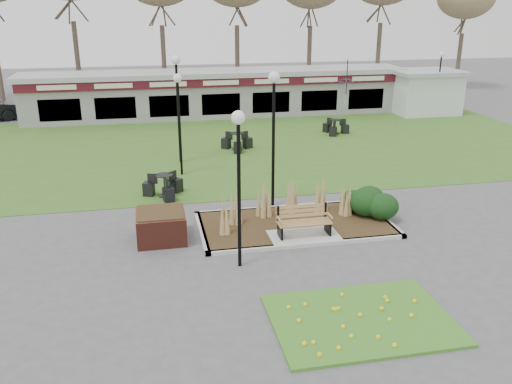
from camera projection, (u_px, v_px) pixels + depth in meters
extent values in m
plane|color=#515154|center=(305.00, 241.00, 16.97)|extent=(100.00, 100.00, 0.00)
cube|color=#366720|center=(239.00, 146.00, 28.04)|extent=(34.00, 16.00, 0.02)
cube|color=#3C6E1F|center=(361.00, 320.00, 12.71)|extent=(4.20, 3.00, 0.08)
cube|color=black|center=(295.00, 224.00, 18.06)|extent=(6.22, 3.22, 0.12)
cube|color=#B7B7B2|center=(309.00, 244.00, 16.57)|extent=(6.40, 0.18, 0.12)
cube|color=#B7B7B2|center=(283.00, 207.00, 19.54)|extent=(6.40, 0.18, 0.12)
cube|color=#B7B7B2|center=(202.00, 232.00, 17.47)|extent=(0.18, 3.40, 0.12)
cube|color=#B7B7B2|center=(382.00, 217.00, 18.64)|extent=(0.18, 3.40, 0.12)
cube|color=#B7B7B2|center=(304.00, 237.00, 17.08)|extent=(2.20, 1.20, 0.13)
cone|color=#A18F50|center=(237.00, 207.00, 17.85)|extent=(0.36, 0.36, 1.15)
cone|color=#A18F50|center=(264.00, 200.00, 18.41)|extent=(0.36, 0.36, 1.15)
cone|color=#A18F50|center=(293.00, 196.00, 18.80)|extent=(0.36, 0.36, 1.15)
cone|color=#A18F50|center=(320.00, 196.00, 18.79)|extent=(0.36, 0.36, 1.15)
cone|color=#A18F50|center=(346.00, 199.00, 18.57)|extent=(0.36, 0.36, 1.15)
cone|color=#A18F50|center=(225.00, 217.00, 17.02)|extent=(0.36, 0.36, 1.15)
ellipsoid|color=black|center=(367.00, 202.00, 18.56)|extent=(1.21, 1.10, 0.99)
ellipsoid|color=black|center=(383.00, 206.00, 18.28)|extent=(1.10, 1.00, 0.90)
ellipsoid|color=black|center=(369.00, 198.00, 19.09)|extent=(1.06, 0.96, 0.86)
ellipsoid|color=black|center=(353.00, 201.00, 19.00)|extent=(0.92, 0.84, 0.76)
cube|color=olive|center=(304.00, 222.00, 16.92)|extent=(1.70, 0.57, 0.04)
cube|color=olive|center=(302.00, 211.00, 17.11)|extent=(1.70, 0.13, 0.44)
cube|color=black|center=(280.00, 231.00, 16.84)|extent=(0.06, 0.55, 0.42)
cube|color=black|center=(328.00, 227.00, 17.14)|extent=(0.06, 0.55, 0.42)
cube|color=black|center=(278.00, 213.00, 16.96)|extent=(0.06, 0.06, 0.50)
cube|color=black|center=(325.00, 210.00, 17.26)|extent=(0.06, 0.06, 0.50)
cube|color=olive|center=(279.00, 219.00, 16.68)|extent=(0.05, 0.50, 0.04)
cube|color=olive|center=(330.00, 215.00, 17.00)|extent=(0.05, 0.50, 0.04)
cube|color=maroon|center=(161.00, 226.00, 16.91)|extent=(1.50, 1.50, 0.90)
cube|color=black|center=(160.00, 212.00, 16.75)|extent=(1.40, 1.40, 0.06)
cube|color=gray|center=(218.00, 96.00, 35.00)|extent=(24.00, 3.00, 2.60)
cube|color=#4D101A|center=(221.00, 83.00, 33.21)|extent=(24.00, 0.18, 0.55)
cube|color=#B7B7BB|center=(217.00, 73.00, 34.51)|extent=(24.60, 3.40, 0.30)
cube|color=silver|center=(221.00, 83.00, 33.11)|extent=(22.00, 0.02, 0.28)
cube|color=black|center=(221.00, 104.00, 33.76)|extent=(22.00, 0.10, 1.30)
cube|color=silver|center=(425.00, 94.00, 35.71)|extent=(4.00, 3.00, 2.60)
cube|color=#B7B7BB|center=(427.00, 72.00, 35.24)|extent=(4.40, 3.40, 0.25)
cylinder|color=#47382B|center=(83.00, 65.00, 40.24)|extent=(0.36, 0.36, 5.17)
cylinder|color=#47382B|center=(164.00, 63.00, 41.38)|extent=(0.36, 0.36, 5.17)
cylinder|color=#47382B|center=(241.00, 61.00, 42.52)|extent=(0.36, 0.36, 5.17)
cylinder|color=#47382B|center=(315.00, 60.00, 43.66)|extent=(0.36, 0.36, 5.17)
cylinder|color=#47382B|center=(384.00, 58.00, 44.79)|extent=(0.36, 0.36, 5.17)
cylinder|color=#47382B|center=(450.00, 57.00, 45.93)|extent=(0.36, 0.36, 5.17)
cylinder|color=black|center=(273.00, 147.00, 19.12)|extent=(0.11, 0.11, 4.48)
sphere|color=white|center=(274.00, 77.00, 18.31)|extent=(0.40, 0.40, 0.40)
cylinder|color=black|center=(239.00, 198.00, 14.69)|extent=(0.10, 0.10, 4.10)
sphere|color=white|center=(238.00, 118.00, 13.95)|extent=(0.37, 0.37, 0.37)
cylinder|color=black|center=(180.00, 130.00, 22.73)|extent=(0.10, 0.10, 3.97)
sphere|color=white|center=(177.00, 78.00, 22.02)|extent=(0.36, 0.36, 0.36)
cylinder|color=black|center=(178.00, 115.00, 24.43)|extent=(0.11, 0.11, 4.48)
sphere|color=white|center=(176.00, 60.00, 23.62)|extent=(0.40, 0.40, 0.40)
cylinder|color=black|center=(438.00, 87.00, 34.65)|extent=(0.09, 0.09, 3.75)
sphere|color=white|center=(442.00, 54.00, 33.98)|extent=(0.34, 0.34, 0.34)
cylinder|color=black|center=(165.00, 196.00, 20.79)|extent=(0.50, 0.50, 0.03)
cylinder|color=black|center=(164.00, 186.00, 20.65)|extent=(0.06, 0.06, 0.82)
cylinder|color=black|center=(164.00, 175.00, 20.51)|extent=(0.68, 0.68, 0.03)
cube|color=black|center=(176.00, 185.00, 21.18)|extent=(0.55, 0.55, 0.52)
cube|color=black|center=(149.00, 189.00, 20.78)|extent=(0.49, 0.49, 0.52)
cube|color=black|center=(169.00, 195.00, 20.16)|extent=(0.46, 0.46, 0.52)
cylinder|color=black|center=(237.00, 149.00, 27.24)|extent=(0.50, 0.50, 0.03)
cylinder|color=black|center=(237.00, 141.00, 27.10)|extent=(0.06, 0.06, 0.82)
cylinder|color=black|center=(237.00, 133.00, 26.96)|extent=(0.68, 0.68, 0.03)
cube|color=black|center=(248.00, 143.00, 27.49)|extent=(0.51, 0.51, 0.52)
cube|color=black|center=(226.00, 143.00, 27.41)|extent=(0.54, 0.54, 0.52)
cube|color=black|center=(238.00, 148.00, 26.56)|extent=(0.43, 0.43, 0.52)
cylinder|color=black|center=(335.00, 133.00, 30.47)|extent=(0.47, 0.47, 0.03)
cylinder|color=black|center=(335.00, 127.00, 30.34)|extent=(0.05, 0.05, 0.78)
cylinder|color=black|center=(336.00, 120.00, 30.21)|extent=(0.65, 0.65, 0.03)
cube|color=black|center=(345.00, 129.00, 30.50)|extent=(0.37, 0.37, 0.50)
cube|color=black|center=(327.00, 128.00, 30.81)|extent=(0.50, 0.50, 0.50)
cube|color=black|center=(333.00, 132.00, 29.86)|extent=(0.50, 0.50, 0.50)
cylinder|color=black|center=(346.00, 100.00, 34.73)|extent=(0.06, 0.06, 2.20)
imported|color=#336EB2|center=(346.00, 92.00, 34.57)|extent=(2.65, 2.67, 1.84)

